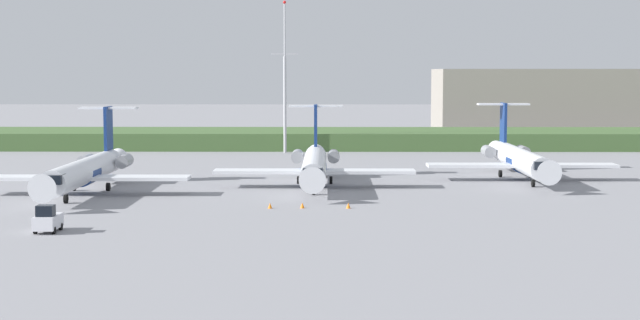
{
  "coord_description": "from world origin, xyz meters",
  "views": [
    {
      "loc": [
        0.84,
        -97.41,
        13.03
      ],
      "look_at": [
        0.0,
        8.04,
        3.0
      ],
      "focal_mm": 51.81,
      "sensor_mm": 36.0,
      "label": 1
    }
  ],
  "objects": [
    {
      "name": "ground_plane",
      "position": [
        0.0,
        30.0,
        0.0
      ],
      "size": [
        500.0,
        500.0,
        0.0
      ],
      "primitive_type": "plane",
      "color": "gray"
    },
    {
      "name": "grass_berm",
      "position": [
        0.0,
        63.82,
        1.47
      ],
      "size": [
        320.0,
        20.0,
        2.93
      ],
      "primitive_type": "cube",
      "color": "#426033",
      "rests_on": "ground"
    },
    {
      "name": "regional_jet_nearest",
      "position": [
        -25.26,
        1.6,
        2.54
      ],
      "size": [
        22.81,
        31.0,
        9.0
      ],
      "color": "silver",
      "rests_on": "ground"
    },
    {
      "name": "regional_jet_second",
      "position": [
        -0.63,
        8.18,
        2.54
      ],
      "size": [
        22.81,
        31.0,
        9.0
      ],
      "color": "silver",
      "rests_on": "ground"
    },
    {
      "name": "regional_jet_third",
      "position": [
        24.33,
        15.2,
        2.54
      ],
      "size": [
        22.81,
        31.0,
        9.0
      ],
      "color": "silver",
      "rests_on": "ground"
    },
    {
      "name": "antenna_mast",
      "position": [
        -6.05,
        52.32,
        10.15
      ],
      "size": [
        4.4,
        0.5,
        24.5
      ],
      "color": "#B2B2B7",
      "rests_on": "ground"
    },
    {
      "name": "distant_hangar",
      "position": [
        54.7,
        94.23,
        6.86
      ],
      "size": [
        62.39,
        20.53,
        13.71
      ],
      "primitive_type": "cube",
      "color": "gray",
      "rests_on": "ground"
    },
    {
      "name": "baggage_tug",
      "position": [
        -22.04,
        -23.04,
        1.0
      ],
      "size": [
        1.72,
        3.2,
        2.3
      ],
      "color": "silver",
      "rests_on": "ground"
    },
    {
      "name": "safety_cone_front_marker",
      "position": [
        -4.67,
        -9.65,
        0.28
      ],
      "size": [
        0.44,
        0.44,
        0.55
      ],
      "primitive_type": "cone",
      "color": "orange",
      "rests_on": "ground"
    },
    {
      "name": "safety_cone_mid_marker",
      "position": [
        -1.56,
        -9.44,
        0.28
      ],
      "size": [
        0.44,
        0.44,
        0.55
      ],
      "primitive_type": "cone",
      "color": "orange",
      "rests_on": "ground"
    },
    {
      "name": "safety_cone_rear_marker",
      "position": [
        2.87,
        -9.56,
        0.28
      ],
      "size": [
        0.44,
        0.44,
        0.55
      ],
      "primitive_type": "cone",
      "color": "orange",
      "rests_on": "ground"
    }
  ]
}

